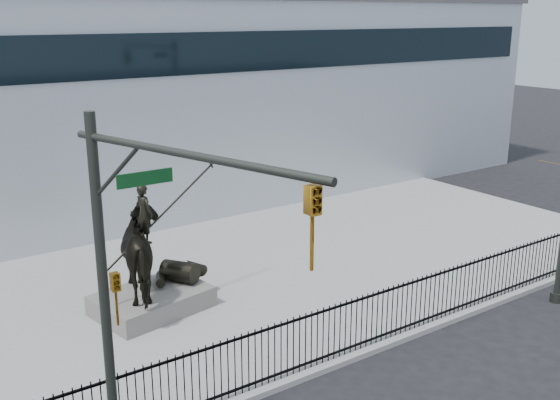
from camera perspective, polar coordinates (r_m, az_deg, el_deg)
ground at (r=16.77m, az=10.02°, el=-14.72°), size 120.00×120.00×0.00m
plaza at (r=21.65m, az=-3.22°, el=-6.94°), size 30.00×12.00×0.15m
building at (r=32.01m, az=-15.91°, el=8.19°), size 44.00×14.00×9.00m
picket_fence at (r=17.13m, az=7.17°, el=-10.47°), size 22.10×0.10×1.50m
statue_plinth at (r=19.59m, az=-11.06°, el=-8.62°), size 3.45×2.67×0.59m
equestrian_statue at (r=19.04m, az=-11.16°, el=-4.41°), size 3.95×2.81×3.39m
traffic_signal_left at (r=11.02m, az=-12.40°, el=-8.33°), size 1.52×4.84×7.00m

